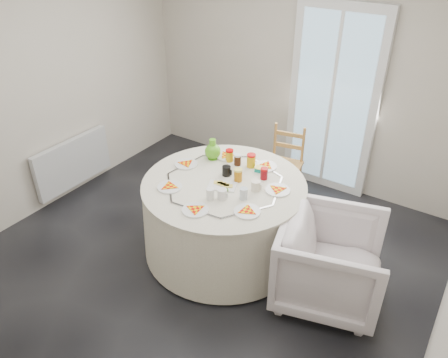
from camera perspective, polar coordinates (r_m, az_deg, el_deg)
The scene contains 14 objects.
floor at distance 4.21m, azimuth -3.04°, elevation -10.77°, with size 4.00×4.00×0.00m, color black.
wall_back at distance 5.09m, azimuth 10.31°, elevation 13.60°, with size 4.00×0.02×2.60m, color #BCB5A3.
wall_left at distance 4.86m, azimuth -23.28°, elevation 10.67°, with size 0.02×4.00×2.60m, color #BCB5A3.
glass_door at distance 4.99m, azimuth 14.00°, elevation 9.75°, with size 1.00×0.08×2.10m, color silver.
radiator at distance 5.28m, azimuth -19.11°, elevation 2.04°, with size 0.07×1.00×0.55m, color silver.
table at distance 4.12m, azimuth 0.00°, elevation -5.03°, with size 1.52×1.52×0.77m, color silver.
wooden_chair at distance 4.88m, azimuth 7.83°, elevation 2.34°, with size 0.38×0.36×0.85m, color #A66336, non-canonical shape.
armchair at distance 3.74m, azimuth 13.72°, elevation -10.41°, with size 0.82×0.77×0.85m, color silver.
place_settings at distance 3.90m, azimuth 0.00°, elevation -0.37°, with size 1.19×1.19×0.02m, color silver, non-canonical shape.
jar_cluster at distance 4.08m, azimuth 2.79°, elevation 2.01°, with size 0.50×0.25×0.15m, color brown, non-canonical shape.
butter_tub at distance 4.07m, azimuth 4.87°, elevation 1.28°, with size 0.11×0.08×0.04m, color #0B8E7F.
green_pitcher at distance 4.24m, azimuth -1.49°, elevation 3.99°, with size 0.16×0.16×0.20m, color #53B01C, non-canonical shape.
cheese_platter at distance 3.85m, azimuth -0.25°, elevation -0.85°, with size 0.25×0.16×0.03m, color silver, non-canonical shape.
mugs_glasses at distance 3.82m, azimuth 1.59°, elevation -0.41°, with size 0.61×0.61×0.11m, color gray, non-canonical shape.
Camera 1 is at (1.89, -2.46, 2.85)m, focal length 35.00 mm.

